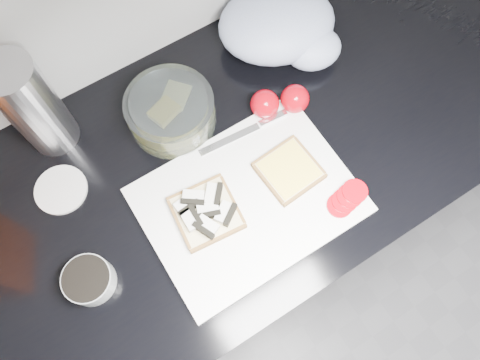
% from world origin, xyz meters
% --- Properties ---
extents(base_cabinet, '(3.50, 0.60, 0.86)m').
position_xyz_m(base_cabinet, '(0.00, 1.20, 0.43)').
color(base_cabinet, black).
rests_on(base_cabinet, ground).
extents(countertop, '(3.50, 0.64, 0.04)m').
position_xyz_m(countertop, '(0.00, 1.20, 0.88)').
color(countertop, black).
rests_on(countertop, base_cabinet).
extents(cutting_board, '(0.40, 0.30, 0.01)m').
position_xyz_m(cutting_board, '(0.11, 1.09, 0.91)').
color(cutting_board, white).
rests_on(cutting_board, countertop).
extents(bread_left, '(0.13, 0.13, 0.04)m').
position_xyz_m(bread_left, '(0.03, 1.11, 0.92)').
color(bread_left, beige).
rests_on(bread_left, cutting_board).
extents(bread_right, '(0.12, 0.12, 0.02)m').
position_xyz_m(bread_right, '(0.21, 1.10, 0.92)').
color(bread_right, beige).
rests_on(bread_right, cutting_board).
extents(tomato_slices, '(0.10, 0.07, 0.02)m').
position_xyz_m(tomato_slices, '(0.27, 0.99, 0.92)').
color(tomato_slices, '#A2030E').
rests_on(tomato_slices, cutting_board).
extents(knife, '(0.20, 0.03, 0.01)m').
position_xyz_m(knife, '(0.21, 1.22, 0.91)').
color(knife, silver).
rests_on(knife, cutting_board).
extents(seed_tub, '(0.09, 0.09, 0.05)m').
position_xyz_m(seed_tub, '(-0.21, 1.11, 0.93)').
color(seed_tub, '#929696').
rests_on(seed_tub, countertop).
extents(tub_lid, '(0.13, 0.13, 0.01)m').
position_xyz_m(tub_lid, '(-0.19, 1.31, 0.90)').
color(tub_lid, silver).
rests_on(tub_lid, countertop).
extents(glass_bowl, '(0.18, 0.18, 0.07)m').
position_xyz_m(glass_bowl, '(0.08, 1.33, 0.94)').
color(glass_bowl, silver).
rests_on(glass_bowl, countertop).
extents(steel_canister, '(0.10, 0.10, 0.23)m').
position_xyz_m(steel_canister, '(-0.14, 1.43, 1.02)').
color(steel_canister, '#BBBBC0').
rests_on(steel_canister, countertop).
extents(grocery_bag, '(0.30, 0.29, 0.11)m').
position_xyz_m(grocery_bag, '(0.37, 1.37, 0.95)').
color(grocery_bag, '#ADB7D6').
rests_on(grocery_bag, countertop).
extents(whole_tomatoes, '(0.12, 0.08, 0.06)m').
position_xyz_m(whole_tomatoes, '(0.28, 1.23, 0.93)').
color(whole_tomatoes, '#A2030E').
rests_on(whole_tomatoes, countertop).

